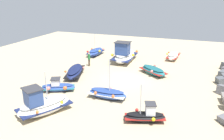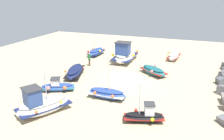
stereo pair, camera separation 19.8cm
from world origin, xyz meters
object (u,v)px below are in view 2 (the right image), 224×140
at_px(fishing_boat_3, 107,94).
at_px(fishing_boat_5, 96,52).
at_px(person_walking, 89,58).
at_px(fishing_boat_6, 144,116).
at_px(fishing_boat_0, 75,71).
at_px(fishing_boat_7, 174,56).
at_px(fishing_boat_4, 42,104).
at_px(fishing_boat_1, 125,55).
at_px(fishing_boat_2, 153,71).
at_px(fishing_boat_8, 57,86).

distance_m(fishing_boat_3, fishing_boat_5, 14.65).
bearing_deg(person_walking, fishing_boat_6, -36.08).
bearing_deg(fishing_boat_0, person_walking, -17.42).
xyz_separation_m(fishing_boat_6, fishing_boat_7, (-17.26, 0.06, 0.04)).
height_order(fishing_boat_4, fishing_boat_7, fishing_boat_4).
distance_m(fishing_boat_1, fishing_boat_2, 6.02).
height_order(fishing_boat_8, person_walking, person_walking).
bearing_deg(fishing_boat_6, fishing_boat_3, 128.34).
relative_size(fishing_boat_0, fishing_boat_7, 1.37).
relative_size(fishing_boat_4, fishing_boat_6, 1.41).
xyz_separation_m(fishing_boat_3, fishing_boat_6, (2.54, 3.97, -0.00)).
xyz_separation_m(fishing_boat_4, fishing_boat_6, (-1.68, 7.59, -0.31)).
height_order(fishing_boat_7, person_walking, person_walking).
bearing_deg(fishing_boat_2, fishing_boat_4, -79.62).
relative_size(fishing_boat_0, fishing_boat_6, 1.49).
distance_m(fishing_boat_4, fishing_boat_5, 17.43).
xyz_separation_m(fishing_boat_2, fishing_boat_5, (-5.34, -9.57, 0.05)).
bearing_deg(fishing_boat_2, fishing_boat_5, -170.88).
bearing_deg(fishing_boat_5, fishing_boat_3, -148.74).
bearing_deg(person_walking, fishing_boat_2, 9.31).
height_order(fishing_boat_1, person_walking, fishing_boat_1).
height_order(fishing_boat_0, fishing_boat_8, fishing_boat_8).
xyz_separation_m(fishing_boat_1, fishing_boat_2, (3.81, 4.63, -0.47)).
height_order(fishing_boat_3, person_walking, fishing_boat_3).
bearing_deg(fishing_boat_1, fishing_boat_2, 49.91).
height_order(fishing_boat_0, fishing_boat_3, fishing_boat_3).
bearing_deg(fishing_boat_7, fishing_boat_3, -10.09).
relative_size(fishing_boat_3, fishing_boat_7, 1.05).
bearing_deg(fishing_boat_1, fishing_boat_4, -6.50).
relative_size(fishing_boat_3, person_walking, 2.13).
xyz_separation_m(fishing_boat_1, fishing_boat_7, (-3.37, 6.05, -0.45)).
relative_size(fishing_boat_2, fishing_boat_7, 1.03).
height_order(fishing_boat_1, fishing_boat_5, fishing_boat_5).
relative_size(fishing_boat_1, fishing_boat_4, 1.22).
bearing_deg(fishing_boat_3, fishing_boat_5, -61.46).
xyz_separation_m(fishing_boat_5, fishing_boat_6, (15.43, 10.93, -0.07)).
relative_size(fishing_boat_0, fishing_boat_5, 1.26).
height_order(fishing_boat_3, fishing_boat_4, fishing_boat_3).
relative_size(fishing_boat_1, fishing_boat_7, 1.57).
bearing_deg(fishing_boat_7, fishing_boat_5, -75.31).
bearing_deg(fishing_boat_7, fishing_boat_2, -5.96).
bearing_deg(fishing_boat_2, person_walking, -143.68).
bearing_deg(fishing_boat_2, fishing_boat_6, -44.03).
relative_size(fishing_boat_1, fishing_boat_2, 1.52).
distance_m(fishing_boat_0, fishing_boat_2, 8.85).
distance_m(fishing_boat_4, person_walking, 12.21).
relative_size(fishing_boat_2, fishing_boat_4, 0.80).
relative_size(fishing_boat_6, person_walking, 1.85).
bearing_deg(fishing_boat_8, fishing_boat_5, -107.43).
xyz_separation_m(fishing_boat_4, fishing_boat_5, (-17.11, -3.34, -0.24)).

